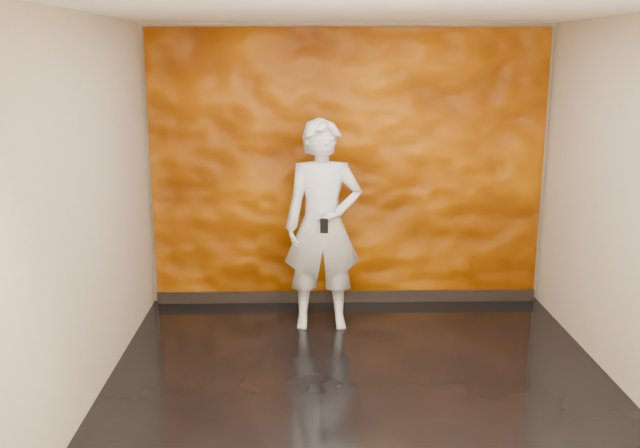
# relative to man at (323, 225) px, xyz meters

# --- Properties ---
(room) EXTENTS (4.02, 4.02, 2.81)m
(room) POSITION_rel_man_xyz_m (0.26, -1.28, 0.43)
(room) COLOR black
(room) RESTS_ON ground
(feature_wall) EXTENTS (3.90, 0.06, 2.75)m
(feature_wall) POSITION_rel_man_xyz_m (0.26, 0.68, 0.41)
(feature_wall) COLOR #C05B00
(feature_wall) RESTS_ON ground
(baseboard) EXTENTS (3.90, 0.04, 0.12)m
(baseboard) POSITION_rel_man_xyz_m (0.26, 0.64, -0.91)
(baseboard) COLOR black
(baseboard) RESTS_ON ground
(man) EXTENTS (0.72, 0.48, 1.95)m
(man) POSITION_rel_man_xyz_m (0.00, 0.00, 0.00)
(man) COLOR #A0A6AE
(man) RESTS_ON ground
(phone) EXTENTS (0.07, 0.03, 0.13)m
(phone) POSITION_rel_man_xyz_m (0.00, -0.28, 0.06)
(phone) COLOR black
(phone) RESTS_ON man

